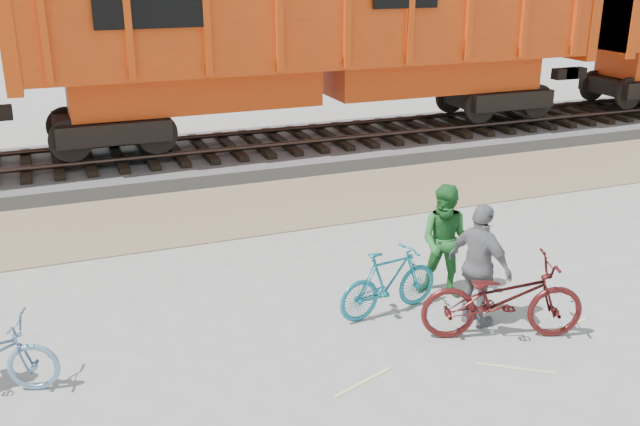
# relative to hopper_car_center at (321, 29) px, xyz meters

# --- Properties ---
(ground) EXTENTS (120.00, 120.00, 0.00)m
(ground) POSITION_rel_hopper_car_center_xyz_m (-2.34, -9.00, -3.01)
(ground) COLOR #9E9E99
(ground) RESTS_ON ground
(gravel_strip) EXTENTS (120.00, 3.00, 0.02)m
(gravel_strip) POSITION_rel_hopper_car_center_xyz_m (-2.34, -3.50, -3.00)
(gravel_strip) COLOR #917D5A
(gravel_strip) RESTS_ON ground
(ballast_bed) EXTENTS (120.00, 4.00, 0.30)m
(ballast_bed) POSITION_rel_hopper_car_center_xyz_m (-2.34, 0.00, -2.86)
(ballast_bed) COLOR slate
(ballast_bed) RESTS_ON ground
(track) EXTENTS (120.00, 2.60, 0.24)m
(track) POSITION_rel_hopper_car_center_xyz_m (-2.34, 0.00, -2.53)
(track) COLOR black
(track) RESTS_ON ballast_bed
(hopper_car_center) EXTENTS (14.00, 3.13, 4.65)m
(hopper_car_center) POSITION_rel_hopper_car_center_xyz_m (0.00, 0.00, 0.00)
(hopper_car_center) COLOR black
(hopper_car_center) RESTS_ON track
(bicycle_teal) EXTENTS (1.61, 0.68, 0.94)m
(bicycle_teal) POSITION_rel_hopper_car_center_xyz_m (-2.31, -8.37, -2.54)
(bicycle_teal) COLOR #17768E
(bicycle_teal) RESTS_ON ground
(bicycle_maroon) EXTENTS (2.19, 1.37, 1.09)m
(bicycle_maroon) POSITION_rel_hopper_car_center_xyz_m (-1.27, -9.48, -2.46)
(bicycle_maroon) COLOR #481212
(bicycle_maroon) RESTS_ON ground
(person_man) EXTENTS (1.02, 0.99, 1.66)m
(person_man) POSITION_rel_hopper_car_center_xyz_m (-1.31, -8.17, -2.18)
(person_man) COLOR #236A2B
(person_man) RESTS_ON ground
(person_woman) EXTENTS (0.69, 1.06, 1.68)m
(person_woman) POSITION_rel_hopper_car_center_xyz_m (-1.37, -9.08, -2.17)
(person_woman) COLOR slate
(person_woman) RESTS_ON ground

